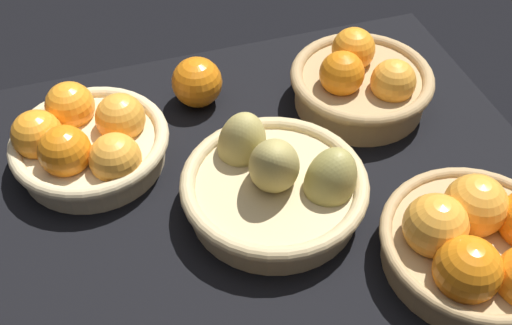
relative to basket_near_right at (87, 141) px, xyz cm
name	(u,v)px	position (x,y,z in cm)	size (l,w,h in cm)	color
market_tray	(261,208)	(-21.39, 14.89, -5.56)	(84.00, 72.00, 3.00)	black
basket_near_right	(87,141)	(0.00, 0.00, 0.00)	(22.81, 22.81, 9.94)	#D3BC8C
basket_far_left	(480,244)	(-43.60, 33.17, 0.38)	(24.09, 24.09, 10.91)	tan
basket_center_pears	(276,183)	(-23.11, 15.73, -0.04)	(25.36, 25.36, 14.96)	tan
basket_near_left	(361,82)	(-42.70, -0.09, 0.34)	(22.54, 22.54, 11.09)	tan
loose_orange_front_gap	(197,82)	(-18.19, -8.30, -0.04)	(8.05, 8.05, 8.05)	orange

